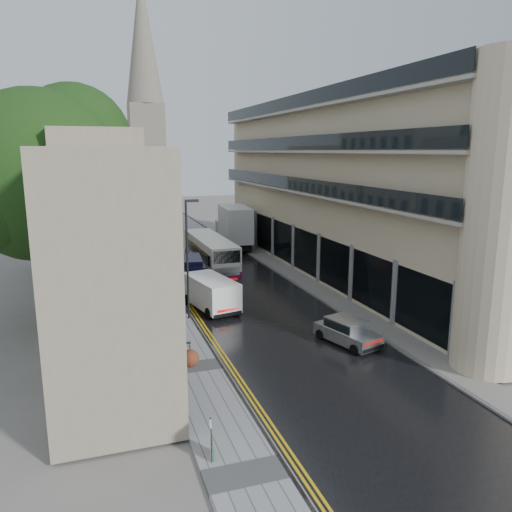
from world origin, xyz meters
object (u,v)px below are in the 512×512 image
tree_near (42,206)px  tree_far (60,198)px  white_van (209,302)px  navy_van (179,277)px  pedestrian (149,272)px  lamp_post_far (140,221)px  lamp_post_near (187,261)px  white_lorry (226,230)px  cream_bus (206,262)px  silver_hatchback (355,341)px  estate_sign (211,441)px

tree_near → tree_far: 13.02m
white_van → navy_van: bearing=85.8°
tree_far → pedestrian: (6.09, -6.85, -5.11)m
tree_near → tree_far: (0.30, 13.00, -0.72)m
navy_van → lamp_post_far: 11.43m
white_van → lamp_post_near: 2.85m
white_lorry → navy_van: size_ratio=1.77×
white_lorry → navy_van: 15.31m
tree_near → cream_bus: size_ratio=1.35×
lamp_post_near → lamp_post_far: size_ratio=0.94×
white_lorry → navy_van: white_lorry is taller
tree_near → white_lorry: (15.31, 16.97, -4.72)m
cream_bus → pedestrian: size_ratio=5.14×
pedestrian → tree_near: bearing=52.0°
white_van → lamp_post_far: lamp_post_far is taller
silver_hatchback → lamp_post_near: size_ratio=0.52×
tree_near → white_lorry: 23.34m
pedestrian → tree_far: bearing=-40.3°
cream_bus → pedestrian: bearing=-169.9°
white_lorry → pedestrian: bearing=-125.1°
white_lorry → tree_far: bearing=-160.8°
tree_far → lamp_post_near: tree_far is taller
tree_near → white_van: size_ratio=2.96×
navy_van → tree_near: bearing=-149.8°
tree_far → pedestrian: 10.49m
tree_near → pedestrian: tree_near is taller
lamp_post_near → estate_sign: 14.42m
cream_bus → lamp_post_far: 8.93m
silver_hatchback → white_lorry: bearing=72.6°
tree_far → lamp_post_far: tree_far is taller
tree_far → cream_bus: bearing=-29.3°
estate_sign → lamp_post_far: bearing=99.5°
cream_bus → white_lorry: white_lorry is taller
white_van → estate_sign: size_ratio=4.09×
tree_near → cream_bus: (10.96, 7.02, -5.52)m
cream_bus → navy_van: cream_bus is taller
lamp_post_near → estate_sign: (-1.97, -13.97, -2.97)m
tree_far → cream_bus: size_ratio=1.21×
pedestrian → lamp_post_near: bearing=107.5°
tree_far → silver_hatchback: tree_far is taller
tree_far → white_lorry: (15.01, 3.97, -4.01)m
navy_van → lamp_post_far: lamp_post_far is taller
tree_far → white_van: 18.43m
tree_far → navy_van: (7.90, -9.55, -5.00)m
tree_near → white_van: (8.95, -2.44, -5.86)m
silver_hatchback → white_van: 9.48m
tree_far → white_van: bearing=-60.7°
tree_near → tree_far: size_ratio=1.11×
tree_near → lamp_post_far: (6.70, 14.47, -3.06)m
tree_far → lamp_post_near: (7.47, -15.21, -2.56)m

